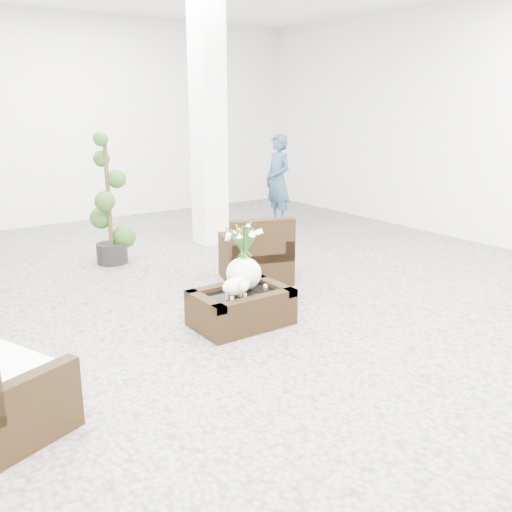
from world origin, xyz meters
TOP-DOWN VIEW (x-y plane):
  - ground at (0.00, 0.00)m, footprint 11.00×11.00m
  - column at (1.20, 2.80)m, footprint 0.40×0.40m
  - coffee_table at (-0.25, -0.20)m, footprint 0.90×0.60m
  - sheep_figurine at (-0.37, -0.30)m, footprint 0.28×0.23m
  - planter_narcissus at (-0.15, -0.10)m, footprint 0.44×0.44m
  - tealight at (0.05, -0.18)m, footprint 0.04×0.04m
  - armchair at (0.68, 0.88)m, footprint 0.93×0.92m
  - topiary at (-0.45, 2.56)m, footprint 0.45×0.45m
  - shopper at (2.77, 3.20)m, footprint 0.38×0.57m

SIDE VIEW (x-z plane):
  - ground at x=0.00m, z-range 0.00..0.00m
  - coffee_table at x=-0.25m, z-range 0.00..0.31m
  - tealight at x=0.05m, z-range 0.31..0.34m
  - armchair at x=0.68m, z-range 0.00..0.79m
  - sheep_figurine at x=-0.37m, z-range 0.31..0.52m
  - planter_narcissus at x=-0.15m, z-range 0.31..1.11m
  - shopper at x=2.77m, z-range 0.00..1.54m
  - topiary at x=-0.45m, z-range 0.00..1.67m
  - column at x=1.20m, z-range 0.00..3.50m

